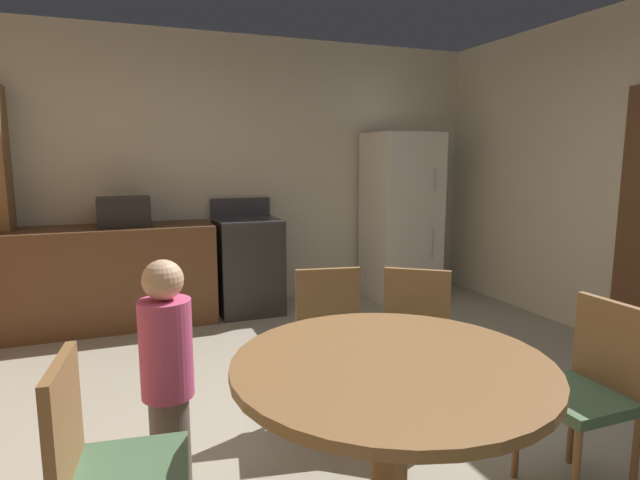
{
  "coord_description": "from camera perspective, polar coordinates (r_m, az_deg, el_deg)",
  "views": [
    {
      "loc": [
        -1.13,
        -2.19,
        1.5
      ],
      "look_at": [
        0.13,
        1.08,
        0.94
      ],
      "focal_mm": 29.07,
      "sensor_mm": 36.0,
      "label": 1
    }
  ],
  "objects": [
    {
      "name": "wall_back",
      "position": [
        5.4,
        -9.05,
        7.33
      ],
      "size": [
        5.48,
        0.12,
        2.7
      ],
      "primitive_type": "cube",
      "color": "beige",
      "rests_on": "ground"
    },
    {
      "name": "ground_plane",
      "position": [
        2.89,
        5.73,
        -22.32
      ],
      "size": [
        14.0,
        14.0,
        0.0
      ],
      "primitive_type": "plane",
      "color": "#A89E89"
    },
    {
      "name": "oven_range",
      "position": [
        5.11,
        -7.94,
        -2.71
      ],
      "size": [
        0.6,
        0.6,
        1.1
      ],
      "color": "#2D2B28",
      "rests_on": "ground"
    },
    {
      "name": "chair_northeast",
      "position": [
        3.02,
        10.3,
        -10.49
      ],
      "size": [
        0.56,
        0.56,
        0.87
      ],
      "rotation": [
        0.0,
        0.0,
        4.08
      ],
      "color": "olive",
      "rests_on": "ground"
    },
    {
      "name": "refrigerator",
      "position": [
        5.61,
        8.85,
        2.57
      ],
      "size": [
        0.68,
        0.68,
        1.76
      ],
      "color": "silver",
      "rests_on": "ground"
    },
    {
      "name": "chair_east",
      "position": [
        2.69,
        27.57,
        -13.89
      ],
      "size": [
        0.4,
        0.4,
        0.87
      ],
      "rotation": [
        0.0,
        0.0,
        3.14
      ],
      "color": "olive",
      "rests_on": "ground"
    },
    {
      "name": "chair_west",
      "position": [
        1.99,
        -22.64,
        -21.83
      ],
      "size": [
        0.44,
        0.44,
        0.87
      ],
      "rotation": [
        0.0,
        0.0,
        6.17
      ],
      "color": "olive",
      "rests_on": "ground"
    },
    {
      "name": "chair_north",
      "position": [
        2.99,
        1.35,
        -10.55
      ],
      "size": [
        0.46,
        0.46,
        0.87
      ],
      "rotation": [
        0.0,
        0.0,
        4.54
      ],
      "color": "olive",
      "rests_on": "ground"
    },
    {
      "name": "person_child",
      "position": [
        2.36,
        -16.43,
        -14.35
      ],
      "size": [
        0.31,
        0.31,
        1.09
      ],
      "rotation": [
        0.0,
        0.0,
        5.64
      ],
      "color": "#665B51",
      "rests_on": "ground"
    },
    {
      "name": "kitchen_counter",
      "position": [
        5.0,
        -23.7,
        -3.88
      ],
      "size": [
        2.09,
        0.6,
        0.9
      ],
      "primitive_type": "cube",
      "color": "brown",
      "rests_on": "ground"
    },
    {
      "name": "dining_table",
      "position": [
        2.05,
        7.79,
        -17.1
      ],
      "size": [
        1.19,
        1.19,
        0.76
      ],
      "color": "olive",
      "rests_on": "ground"
    },
    {
      "name": "microwave",
      "position": [
        4.9,
        -20.77,
        2.93
      ],
      "size": [
        0.44,
        0.32,
        0.26
      ],
      "primitive_type": "cube",
      "color": "black",
      "rests_on": "kitchen_counter"
    }
  ]
}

